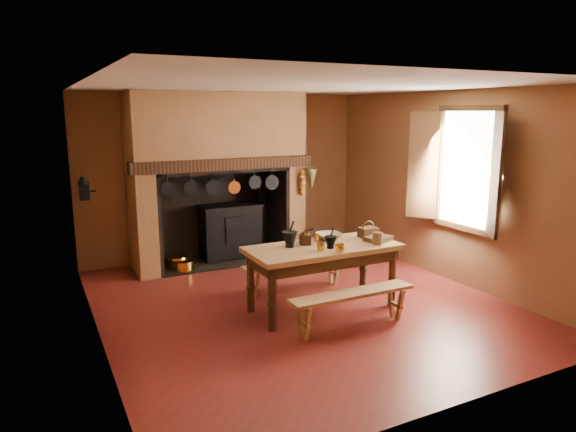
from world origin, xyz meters
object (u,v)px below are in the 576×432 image
object	(u,v)px
wicker_basket	(368,232)
coffee_grinder	(305,239)
bench_front	(352,301)
mixing_bowl	(329,236)
iron_range	(231,230)
work_table	(323,256)

from	to	relation	value
wicker_basket	coffee_grinder	bearing A→B (deg)	178.88
bench_front	mixing_bowl	xyz separation A→B (m)	(0.24, 0.93, 0.55)
wicker_basket	iron_range	bearing A→B (deg)	111.38
work_table	coffee_grinder	bearing A→B (deg)	138.63
bench_front	work_table	bearing A→B (deg)	90.00
iron_range	coffee_grinder	xyz separation A→B (m)	(0.04, -2.60, 0.43)
iron_range	wicker_basket	xyz separation A→B (m)	(0.98, -2.63, 0.43)
work_table	mixing_bowl	size ratio (longest dim) A/B	5.78
work_table	mixing_bowl	xyz separation A→B (m)	(0.24, 0.25, 0.17)
coffee_grinder	mixing_bowl	size ratio (longest dim) A/B	0.61
iron_range	mixing_bowl	xyz separation A→B (m)	(0.46, -2.50, 0.39)
bench_front	wicker_basket	world-z (taller)	wicker_basket
work_table	mixing_bowl	world-z (taller)	mixing_bowl
iron_range	wicker_basket	bearing A→B (deg)	-69.50
work_table	wicker_basket	bearing A→B (deg)	8.77
work_table	mixing_bowl	bearing A→B (deg)	46.25
work_table	wicker_basket	xyz separation A→B (m)	(0.77, 0.12, 0.21)
work_table	coffee_grinder	xyz separation A→B (m)	(-0.17, 0.15, 0.21)
mixing_bowl	wicker_basket	distance (m)	0.55
iron_range	wicker_basket	world-z (taller)	iron_range
bench_front	wicker_basket	size ratio (longest dim) A/B	6.60
work_table	coffee_grinder	size ratio (longest dim) A/B	9.45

